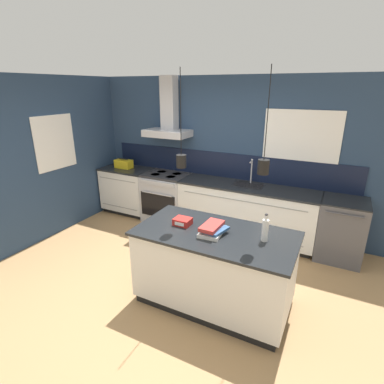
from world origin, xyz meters
name	(u,v)px	position (x,y,z in m)	size (l,w,h in m)	color
ground_plane	(164,281)	(0.00, 0.00, 0.00)	(16.00, 16.00, 0.00)	#A87F51
wall_back	(220,152)	(-0.06, 2.00, 1.35)	(5.60, 2.15, 2.60)	navy
wall_left	(63,155)	(-2.43, 0.70, 1.30)	(0.08, 3.80, 2.60)	navy
counter_run_left	(129,190)	(-1.88, 1.69, 0.46)	(0.99, 0.64, 0.91)	black
counter_run_sink	(246,211)	(0.55, 1.69, 0.46)	(2.26, 0.64, 1.32)	black
oven_range	(167,197)	(-0.98, 1.69, 0.46)	(0.82, 0.66, 0.91)	#B5B5BA
dishwasher	(341,229)	(1.99, 1.69, 0.46)	(0.62, 0.65, 0.91)	#4C4C51
kitchen_island	(214,268)	(0.73, -0.05, 0.46)	(1.76, 0.92, 0.91)	black
bottle_on_island	(265,230)	(1.25, 0.01, 1.03)	(0.07, 0.07, 0.30)	silver
book_stack	(213,229)	(0.71, -0.09, 0.96)	(0.29, 0.36, 0.11)	silver
red_supply_box	(183,221)	(0.31, -0.04, 0.95)	(0.19, 0.16, 0.08)	red
yellow_toolbox	(124,164)	(-1.95, 1.69, 0.99)	(0.34, 0.18, 0.19)	gold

